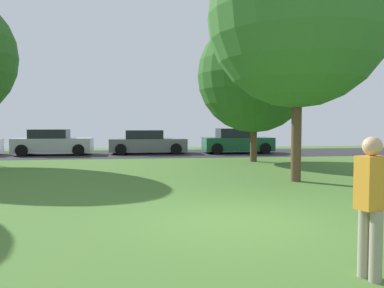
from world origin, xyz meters
TOP-DOWN VIEW (x-y plane):
  - ground_plane at (0.00, 0.00)m, footprint 44.00×44.00m
  - road_strip at (0.00, 16.00)m, footprint 44.00×6.40m
  - oak_tree_center at (3.12, 4.45)m, footprint 5.47×5.47m
  - birch_tree_lone at (3.65, 10.63)m, footprint 5.26×5.26m
  - person_catcher at (0.93, -2.84)m, footprint 0.37×0.30m
  - parked_car_silver at (-6.43, 15.83)m, footprint 4.23×1.92m
  - parked_car_grey at (-1.13, 16.09)m, footprint 4.44×2.12m
  - parked_car_green at (4.18, 15.79)m, footprint 4.08×2.11m

SIDE VIEW (x-z plane):
  - ground_plane at x=0.00m, z-range 0.00..0.00m
  - road_strip at x=0.00m, z-range 0.00..0.01m
  - parked_car_grey at x=-1.13m, z-range -0.05..1.33m
  - parked_car_silver at x=-6.43m, z-range -0.06..1.39m
  - parked_car_green at x=4.18m, z-range -0.06..1.41m
  - person_catcher at x=0.93m, z-range 0.08..1.71m
  - birch_tree_lone at x=3.65m, z-range 0.67..7.28m
  - oak_tree_center at x=3.12m, z-range 1.12..8.83m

